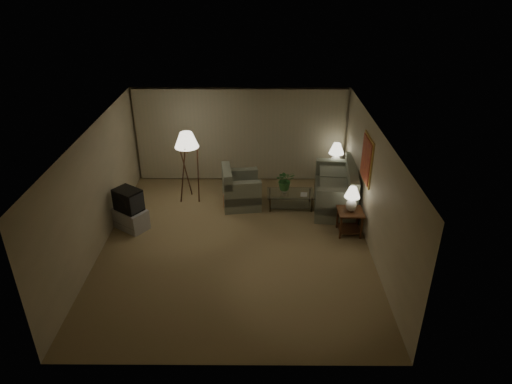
% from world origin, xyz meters
% --- Properties ---
extents(ground, '(7.00, 7.00, 0.00)m').
position_xyz_m(ground, '(0.00, 0.00, 0.00)').
color(ground, '#8E774E').
rests_on(ground, ground).
extents(room_shell, '(6.04, 7.02, 2.72)m').
position_xyz_m(room_shell, '(0.02, 1.51, 1.75)').
color(room_shell, beige).
rests_on(room_shell, ground).
extents(sofa, '(2.23, 1.45, 0.89)m').
position_xyz_m(sofa, '(2.50, 1.81, 0.45)').
color(sofa, gray).
rests_on(sofa, ground).
extents(armchair, '(1.24, 1.20, 0.84)m').
position_xyz_m(armchair, '(0.07, 1.84, 0.42)').
color(armchair, gray).
rests_on(armchair, ground).
extents(side_table_near, '(0.58, 0.58, 0.60)m').
position_xyz_m(side_table_near, '(2.65, 0.46, 0.42)').
color(side_table_near, '#331C0E').
rests_on(side_table_near, ground).
extents(side_table_far, '(0.56, 0.47, 0.60)m').
position_xyz_m(side_table_far, '(2.65, 2.90, 0.41)').
color(side_table_far, '#331C0E').
rests_on(side_table_far, ground).
extents(table_lamp_near, '(0.36, 0.36, 0.62)m').
position_xyz_m(table_lamp_near, '(2.65, 0.46, 0.97)').
color(table_lamp_near, white).
rests_on(table_lamp_near, side_table_near).
extents(table_lamp_far, '(0.42, 0.42, 0.72)m').
position_xyz_m(table_lamp_far, '(2.65, 2.90, 1.02)').
color(table_lamp_far, white).
rests_on(table_lamp_far, side_table_far).
extents(coffee_table, '(1.20, 0.66, 0.41)m').
position_xyz_m(coffee_table, '(1.34, 1.71, 0.28)').
color(coffee_table, silver).
rests_on(coffee_table, ground).
extents(tv_cabinet, '(1.25, 1.24, 0.50)m').
position_xyz_m(tv_cabinet, '(-2.55, 0.67, 0.25)').
color(tv_cabinet, '#B4B4B6').
rests_on(tv_cabinet, ground).
extents(crt_tv, '(1.03, 1.02, 0.53)m').
position_xyz_m(crt_tv, '(-2.55, 0.67, 0.76)').
color(crt_tv, black).
rests_on(crt_tv, tv_cabinet).
extents(floor_lamp, '(0.62, 0.62, 1.91)m').
position_xyz_m(floor_lamp, '(-1.32, 2.12, 1.00)').
color(floor_lamp, '#331C0E').
rests_on(floor_lamp, ground).
extents(ottoman, '(0.65, 0.65, 0.38)m').
position_xyz_m(ottoman, '(-0.12, 1.72, 0.19)').
color(ottoman, '#995734').
rests_on(ottoman, ground).
extents(vase, '(0.18, 0.18, 0.15)m').
position_xyz_m(vase, '(1.19, 1.71, 0.49)').
color(vase, white).
rests_on(vase, coffee_table).
extents(flowers, '(0.52, 0.47, 0.53)m').
position_xyz_m(flowers, '(1.19, 1.71, 0.83)').
color(flowers, '#377835').
rests_on(flowers, vase).
extents(book, '(0.20, 0.25, 0.02)m').
position_xyz_m(book, '(1.59, 1.61, 0.42)').
color(book, olive).
rests_on(book, coffee_table).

